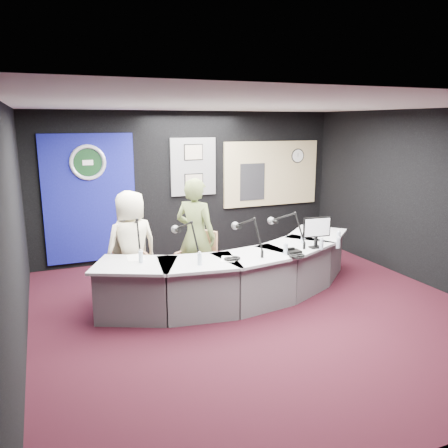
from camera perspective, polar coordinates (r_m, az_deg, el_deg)
name	(u,v)px	position (r m, az deg, el deg)	size (l,w,h in m)	color
ground	(259,311)	(6.45, 4.42, -10.91)	(6.00, 6.00, 0.00)	black
ceiling	(262,105)	(5.91, 4.90, 14.81)	(6.00, 6.00, 0.02)	silver
wall_back	(191,185)	(8.76, -4.26, 4.98)	(6.00, 0.02, 2.80)	black
wall_front	(445,288)	(3.70, 26.27, -7.30)	(6.00, 0.02, 2.80)	black
wall_left	(14,234)	(5.40, -25.07, -1.13)	(0.02, 6.00, 2.80)	black
wall_right	(430,199)	(7.83, 24.66, 2.91)	(0.02, 6.00, 2.80)	black
broadcast_desk	(240,274)	(6.75, 1.99, -6.34)	(4.50, 1.90, 0.75)	#B1B3B5
backdrop_panel	(90,199)	(8.37, -16.65, 3.07)	(1.60, 0.05, 2.30)	navy
agency_seal	(88,163)	(8.26, -16.91, 7.48)	(0.63, 0.63, 0.07)	silver
seal_center	(88,163)	(8.26, -16.91, 7.48)	(0.48, 0.48, 0.01)	black
pinboard	(193,167)	(8.71, -3.92, 7.25)	(0.90, 0.04, 1.10)	slate
framed_photo_upper	(194,152)	(8.66, -3.89, 9.08)	(0.34, 0.02, 0.27)	gray
framed_photo_lower	(194,182)	(8.71, -3.83, 5.40)	(0.34, 0.02, 0.27)	gray
booth_window_frame	(271,173)	(9.40, 6.03, 6.40)	(2.12, 0.06, 1.32)	tan
booth_glow	(272,174)	(9.40, 6.06, 6.39)	(2.00, 0.02, 1.20)	tan
equipment_rack	(252,182)	(9.19, 3.62, 5.35)	(0.55, 0.02, 0.75)	black
wall_clock	(298,156)	(9.64, 9.35, 8.55)	(0.28, 0.28, 0.01)	white
armchair_left	(133,270)	(6.86, -11.52, -5.75)	(0.49, 0.49, 0.87)	#B37651
armchair_right	(196,262)	(6.92, -3.58, -4.87)	(0.55, 0.55, 0.98)	#B37651
draped_jacket	(129,254)	(7.04, -11.97, -3.71)	(0.50, 0.10, 0.70)	slate
person_man	(132,245)	(6.75, -11.66, -2.67)	(0.80, 0.52, 1.63)	#FCF1C9
person_woman	(196,237)	(6.81, -3.62, -1.61)	(0.65, 0.43, 1.79)	#5C6A37
computer_monitor	(316,227)	(6.79, 11.66, -0.38)	(0.39, 0.02, 0.27)	black
desk_phone	(293,252)	(6.50, 8.76, -3.55)	(0.21, 0.16, 0.05)	black
headphones_near	(297,256)	(6.36, 9.24, -4.00)	(0.23, 0.23, 0.04)	black
headphones_far	(232,259)	(6.15, 1.04, -4.42)	(0.19, 0.19, 0.03)	black
paper_stack	(136,258)	(6.37, -11.16, -4.20)	(0.23, 0.33, 0.00)	white
notepad	(228,259)	(6.19, 0.54, -4.46)	(0.19, 0.27, 0.00)	white
boom_mic_a	(136,233)	(6.49, -11.07, -1.15)	(0.16, 0.74, 0.60)	black
boom_mic_b	(187,236)	(6.22, -4.76, -1.55)	(0.27, 0.72, 0.60)	black
boom_mic_c	(248,232)	(6.43, 3.11, -1.07)	(0.27, 0.72, 0.60)	black
boom_mic_d	(287,226)	(6.86, 8.06, -0.28)	(0.38, 0.68, 0.60)	black
water_bottles	(252,247)	(6.44, 3.60, -2.98)	(3.19, 0.53, 0.18)	silver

